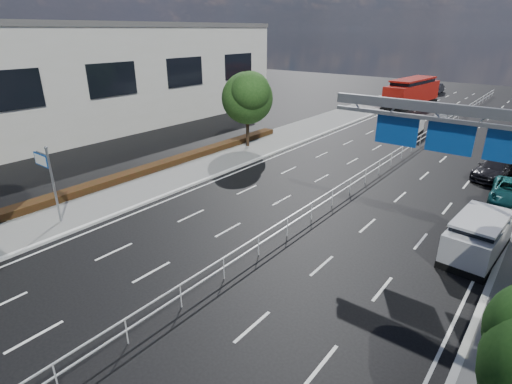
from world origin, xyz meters
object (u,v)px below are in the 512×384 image
Objects in this scene: white_minivan at (410,126)px; red_bus at (412,92)px; overhead_gantry at (469,134)px; silver_minivan at (478,236)px; parked_car_dark at (494,168)px; near_car_silver at (443,115)px; toilet_sign at (47,171)px; near_car_dark at (436,88)px; parked_car_teal at (511,191)px.

red_bus reaches higher than white_minivan.
silver_minivan is at bearing 8.55° from overhead_gantry.
red_bus reaches higher than parked_car_dark.
parked_car_dark is at bearing -55.99° from red_bus.
near_car_silver reaches higher than parked_car_dark.
near_car_dark is (2.97, 62.37, -2.12)m from toilet_sign.
overhead_gantry reaches higher than silver_minivan.
near_car_silver is at bearing 110.25° from parked_car_teal.
red_bus is at bearing 87.19° from near_car_dark.
overhead_gantry is at bearing 100.95° from near_car_dark.
red_bus is 2.57× the size of silver_minivan.
overhead_gantry is 9.89m from parked_car_teal.
parked_car_dark reaches higher than parked_car_teal.
toilet_sign is at bearing -139.72° from parked_car_teal.
white_minivan reaches higher than parked_car_teal.
parked_car_dark is (14.22, -25.51, -1.22)m from red_bus.
near_car_silver is 18.90m from parked_car_dark.
red_bus is 2.49× the size of near_car_dark.
near_car_silver is 0.95× the size of parked_car_teal.
overhead_gantry is 13.51m from parked_car_dark.
near_car_silver is 23.35m from parked_car_teal.
red_bus reaches higher than silver_minivan.
red_bus reaches higher than parked_car_teal.
toilet_sign is at bearing 82.51° from near_car_dark.
near_car_dark is at bearing 106.84° from parked_car_teal.
near_car_dark is (-0.49, 14.23, -1.08)m from red_bus.
silver_minivan is (1.22, 0.18, -4.64)m from overhead_gantry.
parked_car_teal is at bearing 91.69° from silver_minivan.
red_bus is 2.64× the size of parked_car_dark.
parked_car_teal is at bearing 105.58° from near_car_dark.
silver_minivan reaches higher than parked_car_dark.
near_car_silver is 0.88× the size of near_car_dark.
white_minivan is 16.71m from parked_car_teal.
near_car_silver is (9.85, 39.83, -2.20)m from toilet_sign.
overhead_gantry is 54.56m from near_car_dark.
toilet_sign is at bearing -120.47° from parked_car_dark.
toilet_sign reaches higher than white_minivan.
near_car_dark is (-6.88, 22.54, 0.08)m from near_car_silver.
parked_car_dark is (17.67, 22.63, -2.26)m from toilet_sign.
near_car_silver is at bearing 76.11° from toilet_sign.
near_car_dark reaches higher than near_car_silver.
overhead_gantry is 2.17× the size of parked_car_dark.
silver_minivan reaches higher than white_minivan.
toilet_sign reaches higher than near_car_silver.
parked_car_dark is at bearing 114.29° from near_car_silver.
white_minivan is 0.88× the size of silver_minivan.
red_bus is at bearing 114.52° from parked_car_teal.
red_bus is 14.27m from near_car_dark.
overhead_gantry is 2.39× the size of white_minivan.
silver_minivan is (18.91, 10.23, -1.98)m from toilet_sign.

